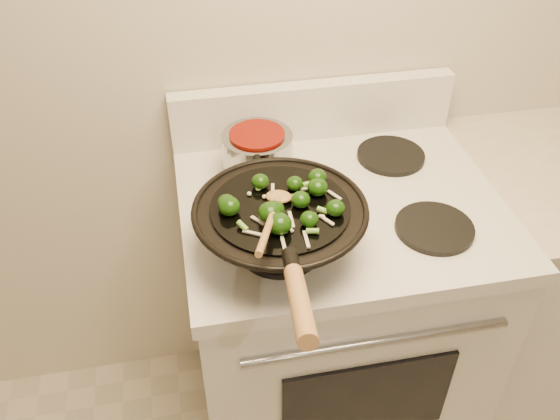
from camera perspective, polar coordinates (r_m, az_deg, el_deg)
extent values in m
cube|color=white|center=(1.79, 4.84, -11.14)|extent=(0.76, 0.64, 0.88)
cube|color=white|center=(1.47, 5.81, 0.38)|extent=(0.78, 0.66, 0.04)
cube|color=white|center=(1.65, 3.21, 9.56)|extent=(0.78, 0.05, 0.16)
cylinder|color=#95979E|center=(1.33, 9.34, -12.49)|extent=(0.60, 0.02, 0.02)
cube|color=black|center=(1.52, 8.35, -17.73)|extent=(0.42, 0.01, 0.28)
cylinder|color=black|center=(1.30, 0.01, -3.71)|extent=(0.18, 0.18, 0.01)
cylinder|color=black|center=(1.40, 14.64, -1.67)|extent=(0.18, 0.18, 0.01)
cylinder|color=black|center=(1.53, -2.13, 3.83)|extent=(0.18, 0.18, 0.01)
cylinder|color=black|center=(1.62, 10.61, 5.18)|extent=(0.18, 0.18, 0.01)
cube|color=white|center=(2.09, 25.07, -6.48)|extent=(0.86, 0.60, 0.88)
torus|color=black|center=(1.23, 0.01, 0.12)|extent=(0.37, 0.37, 0.01)
cylinder|color=black|center=(1.23, 0.01, 0.23)|extent=(0.29, 0.29, 0.01)
cylinder|color=black|center=(1.04, 1.08, -4.99)|extent=(0.03, 0.07, 0.04)
cylinder|color=#A37240|center=(0.94, 1.93, -9.03)|extent=(0.05, 0.20, 0.08)
ellipsoid|color=#133508|center=(1.22, -5.17, 0.74)|extent=(0.04, 0.04, 0.03)
cylinder|color=#457329|center=(1.22, -4.61, 0.47)|extent=(0.01, 0.02, 0.02)
ellipsoid|color=#133508|center=(1.19, -0.51, 0.06)|extent=(0.04, 0.04, 0.03)
ellipsoid|color=#133508|center=(1.25, 3.64, 2.20)|extent=(0.04, 0.04, 0.04)
ellipsoid|color=#133508|center=(1.27, 1.43, 2.57)|extent=(0.04, 0.04, 0.03)
cylinder|color=#457329|center=(1.27, 1.90, 2.33)|extent=(0.01, 0.02, 0.01)
ellipsoid|color=#133508|center=(1.20, -4.90, 0.36)|extent=(0.04, 0.04, 0.04)
ellipsoid|color=#133508|center=(1.22, 2.00, 1.01)|extent=(0.04, 0.04, 0.03)
ellipsoid|color=#133508|center=(1.15, -0.06, -1.34)|extent=(0.05, 0.05, 0.04)
cylinder|color=#457329|center=(1.16, 0.65, -1.76)|extent=(0.02, 0.02, 0.02)
ellipsoid|color=#133508|center=(1.20, 5.36, 0.19)|extent=(0.04, 0.04, 0.03)
ellipsoid|color=#133508|center=(1.17, 2.84, -0.89)|extent=(0.04, 0.04, 0.03)
ellipsoid|color=#133508|center=(1.18, -1.00, -0.23)|extent=(0.05, 0.05, 0.04)
cylinder|color=#457329|center=(1.19, -0.31, -0.63)|extent=(0.02, 0.01, 0.01)
ellipsoid|color=#133508|center=(1.27, -1.92, 2.76)|extent=(0.04, 0.04, 0.03)
ellipsoid|color=#133508|center=(1.28, 3.62, 3.18)|extent=(0.04, 0.04, 0.03)
cube|color=beige|center=(1.13, 0.36, -3.37)|extent=(0.01, 0.05, 0.00)
cube|color=beige|center=(1.26, 5.26, 1.43)|extent=(0.02, 0.04, 0.00)
cube|color=beige|center=(1.27, -0.71, 1.95)|extent=(0.01, 0.04, 0.00)
cube|color=beige|center=(1.19, 4.48, -0.96)|extent=(0.03, 0.04, 0.00)
cube|color=beige|center=(1.28, 2.47, 2.30)|extent=(0.03, 0.03, 0.00)
cube|color=beige|center=(1.19, 1.09, -0.92)|extent=(0.01, 0.05, 0.00)
cube|color=beige|center=(1.15, 2.56, -2.85)|extent=(0.01, 0.05, 0.00)
cube|color=beige|center=(1.27, 2.77, 2.10)|extent=(0.04, 0.01, 0.00)
cube|color=beige|center=(1.17, 0.73, -1.57)|extent=(0.02, 0.04, 0.00)
cube|color=beige|center=(1.16, -2.51, -2.26)|extent=(0.04, 0.03, 0.00)
cube|color=beige|center=(1.19, -2.16, -1.01)|extent=(0.03, 0.03, 0.00)
cylinder|color=#61A334|center=(1.16, 3.17, -2.03)|extent=(0.02, 0.01, 0.01)
cylinder|color=#61A334|center=(1.17, -3.63, -1.53)|extent=(0.03, 0.02, 0.01)
cylinder|color=#61A334|center=(1.27, 2.60, 2.51)|extent=(0.02, 0.03, 0.02)
cylinder|color=#61A334|center=(1.21, 4.12, -0.01)|extent=(0.03, 0.02, 0.02)
cylinder|color=#61A334|center=(1.27, -2.09, 2.26)|extent=(0.02, 0.03, 0.02)
cylinder|color=#61A334|center=(1.24, 1.62, 1.41)|extent=(0.02, 0.02, 0.01)
sphere|color=#F6ECAD|center=(1.25, -2.98, 1.57)|extent=(0.01, 0.01, 0.01)
sphere|color=#F6ECAD|center=(1.20, 4.14, -0.67)|extent=(0.01, 0.01, 0.01)
sphere|color=#F6ECAD|center=(1.18, -0.17, -1.07)|extent=(0.01, 0.01, 0.01)
sphere|color=#F6ECAD|center=(1.24, -1.51, 1.27)|extent=(0.01, 0.01, 0.01)
ellipsoid|color=#A37240|center=(1.24, -0.12, 1.29)|extent=(0.07, 0.06, 0.01)
cylinder|color=#A37240|center=(1.13, -1.03, -1.31)|extent=(0.09, 0.22, 0.06)
cylinder|color=#95979E|center=(1.50, -2.19, 5.58)|extent=(0.18, 0.18, 0.10)
cylinder|color=#660C04|center=(1.47, -2.24, 7.29)|extent=(0.14, 0.14, 0.01)
cylinder|color=black|center=(1.36, -2.20, 3.78)|extent=(0.04, 0.11, 0.02)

